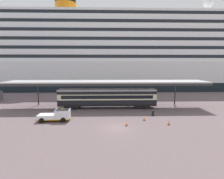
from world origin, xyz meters
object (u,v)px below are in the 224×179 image
at_px(traffic_cone_far, 169,122).
at_px(quay_bollard, 153,113).
at_px(cruise_ship, 82,56).
at_px(train_carriage, 107,97).
at_px(traffic_cone_near, 144,118).
at_px(traffic_cone_mid, 127,123).
at_px(service_truck, 57,115).

xyz_separation_m(traffic_cone_far, quay_bollard, (-1.12, 5.23, 0.14)).
relative_size(cruise_ship, train_carriage, 8.68).
relative_size(train_carriage, traffic_cone_near, 31.03).
distance_m(train_carriage, traffic_cone_near, 11.05).
bearing_deg(train_carriage, traffic_cone_mid, -75.97).
height_order(service_truck, traffic_cone_near, service_truck).
relative_size(train_carriage, traffic_cone_mid, 27.41).
height_order(train_carriage, traffic_cone_near, train_carriage).
distance_m(traffic_cone_mid, quay_bollard, 7.72).
bearing_deg(service_truck, traffic_cone_far, -8.05).
bearing_deg(train_carriage, traffic_cone_near, -55.79).
relative_size(cruise_ship, traffic_cone_near, 269.26).
relative_size(traffic_cone_far, quay_bollard, 0.80).
bearing_deg(cruise_ship, quay_bollard, -66.31).
bearing_deg(traffic_cone_mid, quay_bollard, 45.45).
distance_m(traffic_cone_far, quay_bollard, 5.35).
distance_m(traffic_cone_mid, traffic_cone_far, 6.54).
height_order(cruise_ship, traffic_cone_mid, cruise_ship).
bearing_deg(train_carriage, quay_bollard, -36.20).
height_order(service_truck, traffic_cone_far, service_truck).
xyz_separation_m(train_carriage, traffic_cone_near, (6.11, -8.99, -1.98)).
relative_size(cruise_ship, quay_bollard, 186.00).
bearing_deg(train_carriage, service_truck, -133.15).
bearing_deg(quay_bollard, cruise_ship, 113.69).
relative_size(train_carriage, quay_bollard, 21.43).
bearing_deg(traffic_cone_far, quay_bollard, 102.14).
relative_size(service_truck, traffic_cone_near, 7.97).
height_order(traffic_cone_near, traffic_cone_mid, traffic_cone_mid).
xyz_separation_m(cruise_ship, quay_bollard, (18.27, -41.65, -12.33)).
bearing_deg(service_truck, quay_bollard, 9.34).
relative_size(traffic_cone_near, traffic_cone_far, 0.87).
relative_size(cruise_ship, service_truck, 33.79).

